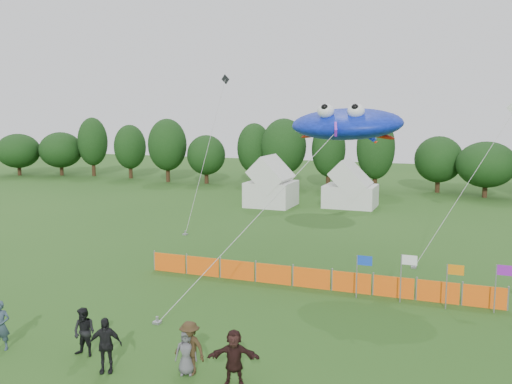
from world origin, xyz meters
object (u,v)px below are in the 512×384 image
(tent_left, at_px, (271,186))
(tent_right, at_px, (351,189))
(stingray_kite, at_px, (348,124))
(spectator_f, at_px, (234,357))
(spectator_d, at_px, (105,345))
(spectator_c, at_px, (190,348))
(spectator_b, at_px, (84,332))
(barrier_fence, at_px, (311,278))
(spectator_a, at_px, (1,326))
(spectator_e, at_px, (186,352))

(tent_left, height_order, tent_right, tent_left)
(tent_left, relative_size, stingray_kite, 0.23)
(tent_right, xyz_separation_m, spectator_f, (3.53, -35.13, -0.76))
(spectator_d, xyz_separation_m, spectator_f, (4.37, 0.78, -0.05))
(spectator_c, distance_m, spectator_d, 2.86)
(spectator_d, distance_m, stingray_kite, 17.03)
(stingray_kite, bearing_deg, tent_right, 101.04)
(spectator_b, bearing_deg, spectator_d, -28.71)
(barrier_fence, height_order, stingray_kite, stingray_kite)
(tent_right, relative_size, stingray_kite, 0.26)
(barrier_fence, height_order, spectator_a, spectator_a)
(spectator_a, bearing_deg, spectator_b, -11.70)
(spectator_a, relative_size, spectator_f, 1.02)
(spectator_e, distance_m, spectator_f, 1.76)
(spectator_a, height_order, spectator_e, spectator_a)
(spectator_e, height_order, stingray_kite, stingray_kite)
(spectator_d, bearing_deg, stingray_kite, 46.76)
(spectator_c, xyz_separation_m, stingray_kite, (2.25, 13.80, 7.11))
(spectator_c, relative_size, spectator_d, 0.96)
(tent_right, height_order, stingray_kite, stingray_kite)
(tent_right, height_order, barrier_fence, tent_right)
(barrier_fence, relative_size, stingray_kite, 0.99)
(spectator_d, bearing_deg, spectator_e, -6.82)
(spectator_b, relative_size, stingray_kite, 0.10)
(spectator_c, xyz_separation_m, spectator_e, (-0.11, -0.04, -0.16))
(spectator_c, bearing_deg, spectator_a, -164.06)
(spectator_c, bearing_deg, spectator_b, -168.57)
(spectator_b, xyz_separation_m, spectator_e, (4.08, 0.05, -0.13))
(spectator_d, distance_m, spectator_e, 2.75)
(tent_left, relative_size, spectator_c, 2.29)
(spectator_d, bearing_deg, tent_left, 75.73)
(spectator_e, distance_m, stingray_kite, 15.81)
(tent_right, distance_m, stingray_kite, 22.56)
(spectator_b, relative_size, spectator_f, 0.98)
(barrier_fence, height_order, spectator_b, spectator_b)
(spectator_a, xyz_separation_m, spectator_f, (9.04, 0.64, -0.02))
(spectator_c, bearing_deg, spectator_f, 6.89)
(spectator_b, height_order, spectator_f, spectator_f)
(barrier_fence, xyz_separation_m, spectator_a, (-8.66, -11.23, 0.42))
(tent_right, relative_size, barrier_fence, 0.26)
(barrier_fence, bearing_deg, tent_left, 114.19)
(tent_left, xyz_separation_m, spectator_c, (8.83, -32.97, -0.96))
(barrier_fence, xyz_separation_m, spectator_d, (-3.99, -11.37, 0.45))
(spectator_c, height_order, stingray_kite, stingray_kite)
(tent_right, bearing_deg, tent_left, -163.48)
(spectator_a, relative_size, spectator_c, 1.01)
(spectator_e, xyz_separation_m, spectator_f, (1.75, -0.05, 0.14))
(spectator_b, relative_size, spectator_d, 0.93)
(barrier_fence, distance_m, spectator_b, 11.91)
(barrier_fence, distance_m, spectator_a, 14.19)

